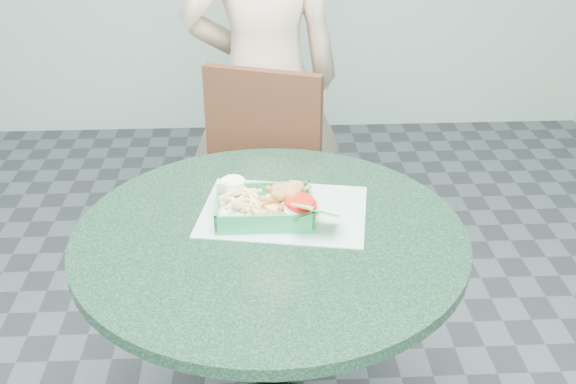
{
  "coord_description": "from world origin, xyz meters",
  "views": [
    {
      "loc": [
        -0.03,
        -1.42,
        1.64
      ],
      "look_at": [
        0.05,
        0.1,
        0.82
      ],
      "focal_mm": 42.0,
      "sensor_mm": 36.0,
      "label": 1
    }
  ],
  "objects_px": {
    "dining_chair": "(264,189)",
    "food_basket": "(265,218)",
    "sauce_ramekin": "(233,191)",
    "diner_person": "(264,66)",
    "crab_sandwich": "(287,202)",
    "cafe_table": "(271,293)"
  },
  "relations": [
    {
      "from": "cafe_table",
      "to": "crab_sandwich",
      "type": "height_order",
      "value": "crab_sandwich"
    },
    {
      "from": "cafe_table",
      "to": "diner_person",
      "type": "relative_size",
      "value": 0.55
    },
    {
      "from": "diner_person",
      "to": "sauce_ramekin",
      "type": "bearing_deg",
      "value": 74.02
    },
    {
      "from": "food_basket",
      "to": "sauce_ramekin",
      "type": "relative_size",
      "value": 3.92
    },
    {
      "from": "cafe_table",
      "to": "dining_chair",
      "type": "bearing_deg",
      "value": 90.4
    },
    {
      "from": "dining_chair",
      "to": "crab_sandwich",
      "type": "distance_m",
      "value": 0.64
    },
    {
      "from": "dining_chair",
      "to": "crab_sandwich",
      "type": "xyz_separation_m",
      "value": [
        0.05,
        -0.58,
        0.27
      ]
    },
    {
      "from": "crab_sandwich",
      "to": "sauce_ramekin",
      "type": "xyz_separation_m",
      "value": [
        -0.14,
        0.06,
        0.0
      ]
    },
    {
      "from": "crab_sandwich",
      "to": "sauce_ramekin",
      "type": "bearing_deg",
      "value": 154.98
    },
    {
      "from": "diner_person",
      "to": "crab_sandwich",
      "type": "relative_size",
      "value": 14.04
    },
    {
      "from": "diner_person",
      "to": "sauce_ramekin",
      "type": "relative_size",
      "value": 28.27
    },
    {
      "from": "cafe_table",
      "to": "dining_chair",
      "type": "distance_m",
      "value": 0.67
    },
    {
      "from": "cafe_table",
      "to": "crab_sandwich",
      "type": "relative_size",
      "value": 7.76
    },
    {
      "from": "sauce_ramekin",
      "to": "dining_chair",
      "type": "bearing_deg",
      "value": 80.34
    },
    {
      "from": "cafe_table",
      "to": "diner_person",
      "type": "xyz_separation_m",
      "value": [
        0.01,
        0.97,
        0.3
      ]
    },
    {
      "from": "dining_chair",
      "to": "food_basket",
      "type": "relative_size",
      "value": 3.8
    },
    {
      "from": "crab_sandwich",
      "to": "diner_person",
      "type": "bearing_deg",
      "value": 92.65
    },
    {
      "from": "cafe_table",
      "to": "diner_person",
      "type": "height_order",
      "value": "diner_person"
    },
    {
      "from": "cafe_table",
      "to": "diner_person",
      "type": "bearing_deg",
      "value": 89.66
    },
    {
      "from": "dining_chair",
      "to": "diner_person",
      "type": "bearing_deg",
      "value": 107.75
    },
    {
      "from": "dining_chair",
      "to": "sauce_ramekin",
      "type": "xyz_separation_m",
      "value": [
        -0.09,
        -0.51,
        0.27
      ]
    },
    {
      "from": "dining_chair",
      "to": "cafe_table",
      "type": "bearing_deg",
      "value": -69.88
    }
  ]
}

